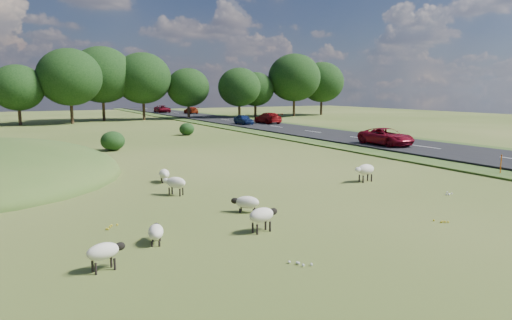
{
  "coord_description": "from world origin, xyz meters",
  "views": [
    {
      "loc": [
        -9.89,
        -18.16,
        4.86
      ],
      "look_at": [
        2.0,
        4.0,
        1.0
      ],
      "focal_mm": 32.0,
      "sensor_mm": 36.0,
      "label": 1
    }
  ],
  "objects": [
    {
      "name": "sheep_3",
      "position": [
        -2.51,
        -4.86,
        0.6
      ],
      "size": [
        1.24,
        0.7,
        0.87
      ],
      "rotation": [
        0.0,
        0.0,
        0.18
      ],
      "color": "beige",
      "rests_on": "ground"
    },
    {
      "name": "sheep_6",
      "position": [
        -1.82,
        -2.31,
        0.42
      ],
      "size": [
        1.12,
        1.01,
        0.67
      ],
      "rotation": [
        0.0,
        0.0,
        2.46
      ],
      "color": "beige",
      "rests_on": "ground"
    },
    {
      "name": "car_6",
      "position": [
        21.9,
        68.53,
        0.9
      ],
      "size": [
        1.83,
        4.5,
        1.3
      ],
      "primitive_type": "imported",
      "rotation": [
        0.0,
        0.0,
        3.14
      ],
      "color": "#9A2C10",
      "rests_on": "road"
    },
    {
      "name": "road",
      "position": [
        20.0,
        30.0,
        0.12
      ],
      "size": [
        8.0,
        150.0,
        0.25
      ],
      "primitive_type": "cube",
      "color": "black",
      "rests_on": "ground"
    },
    {
      "name": "car_1",
      "position": [
        18.1,
        37.6,
        0.9
      ],
      "size": [
        1.54,
        3.82,
        1.3
      ],
      "primitive_type": "imported",
      "color": "navy",
      "rests_on": "road"
    },
    {
      "name": "car_5",
      "position": [
        21.9,
        37.58,
        1.01
      ],
      "size": [
        2.12,
        5.21,
        1.51
      ],
      "primitive_type": "imported",
      "rotation": [
        0.0,
        0.0,
        3.14
      ],
      "color": "maroon",
      "rests_on": "road"
    },
    {
      "name": "treeline",
      "position": [
        -1.06,
        55.44,
        6.57
      ],
      "size": [
        96.28,
        14.66,
        11.7
      ],
      "color": "black",
      "rests_on": "ground"
    },
    {
      "name": "marker_post",
      "position": [
        14.78,
        -2.03,
        0.6
      ],
      "size": [
        0.06,
        0.06,
        1.2
      ],
      "primitive_type": "cylinder",
      "color": "#D8590C",
      "rests_on": "ground"
    },
    {
      "name": "sheep_4",
      "position": [
        6.56,
        0.16,
        0.67
      ],
      "size": [
        1.35,
        0.68,
        0.96
      ],
      "rotation": [
        0.0,
        0.0,
        3.23
      ],
      "color": "beige",
      "rests_on": "ground"
    },
    {
      "name": "shrubs",
      "position": [
        -3.14,
        25.7,
        0.72
      ],
      "size": [
        22.44,
        14.42,
        1.58
      ],
      "color": "black",
      "rests_on": "ground"
    },
    {
      "name": "car_3",
      "position": [
        18.1,
        10.59,
        0.96
      ],
      "size": [
        2.35,
        5.1,
        1.42
      ],
      "primitive_type": "imported",
      "color": "maroon",
      "rests_on": "road"
    },
    {
      "name": "car_2",
      "position": [
        18.1,
        75.38,
        0.99
      ],
      "size": [
        2.44,
        5.3,
        1.47
      ],
      "primitive_type": "imported",
      "color": "maroon",
      "rests_on": "road"
    },
    {
      "name": "sheep_0",
      "position": [
        -2.92,
        5.16,
        0.44
      ],
      "size": [
        0.72,
        1.26,
        0.7
      ],
      "rotation": [
        0.0,
        0.0,
        4.51
      ],
      "color": "beige",
      "rests_on": "ground"
    },
    {
      "name": "sheep_5",
      "position": [
        -7.93,
        -5.83,
        0.55
      ],
      "size": [
        1.13,
        0.66,
        0.79
      ],
      "rotation": [
        0.0,
        0.0,
        0.22
      ],
      "color": "beige",
      "rests_on": "ground"
    },
    {
      "name": "sheep_1",
      "position": [
        -3.38,
        1.95,
        0.61
      ],
      "size": [
        1.06,
        1.16,
        0.87
      ],
      "rotation": [
        0.0,
        0.0,
        2.27
      ],
      "color": "beige",
      "rests_on": "ground"
    },
    {
      "name": "sheep_2",
      "position": [
        -6.08,
        -4.29,
        0.4
      ],
      "size": [
        0.74,
        1.14,
        0.63
      ],
      "rotation": [
        0.0,
        0.0,
        1.25
      ],
      "color": "beige",
      "rests_on": "ground"
    },
    {
      "name": "ground",
      "position": [
        0.0,
        20.0,
        0.0
      ],
      "size": [
        160.0,
        160.0,
        0.0
      ],
      "primitive_type": "plane",
      "color": "#3C581B",
      "rests_on": "ground"
    }
  ]
}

